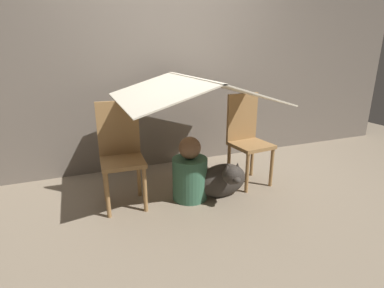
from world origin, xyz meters
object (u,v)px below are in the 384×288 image
person_front (190,174)px  dog (223,180)px  chair_right (247,136)px  chair_left (121,151)px

person_front → dog: size_ratio=1.21×
chair_right → dog: size_ratio=1.85×
chair_right → dog: 0.58m
chair_left → chair_right: 1.30m
person_front → chair_left: bearing=165.6°
chair_left → dog: chair_left is taller
chair_right → person_front: (-0.70, -0.15, -0.25)m
chair_left → person_front: chair_left is taller
chair_left → person_front: (0.60, -0.15, -0.25)m
chair_right → dog: (-0.41, -0.27, -0.31)m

